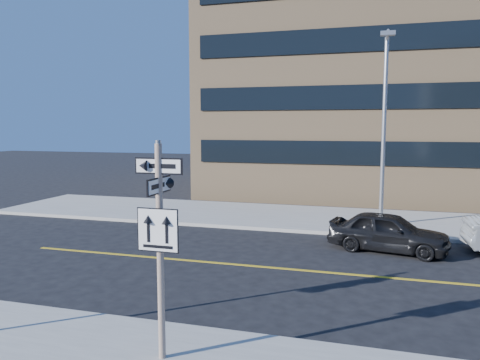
% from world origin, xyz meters
% --- Properties ---
extents(ground, '(120.00, 120.00, 0.00)m').
position_xyz_m(ground, '(0.00, 0.00, 0.00)').
color(ground, black).
rests_on(ground, ground).
extents(sign_pole, '(0.92, 0.92, 4.06)m').
position_xyz_m(sign_pole, '(0.00, -2.51, 2.44)').
color(sign_pole, beige).
rests_on(sign_pole, near_sidewalk).
extents(parked_car_a, '(2.50, 4.41, 1.41)m').
position_xyz_m(parked_car_a, '(4.22, 7.10, 0.71)').
color(parked_car_a, black).
rests_on(parked_car_a, ground).
extents(streetlight_a, '(0.55, 2.25, 8.00)m').
position_xyz_m(streetlight_a, '(4.00, 10.76, 4.76)').
color(streetlight_a, gray).
rests_on(streetlight_a, far_sidewalk).
extents(building_brick, '(18.00, 18.00, 18.00)m').
position_xyz_m(building_brick, '(2.00, 25.00, 9.00)').
color(building_brick, tan).
rests_on(building_brick, ground).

